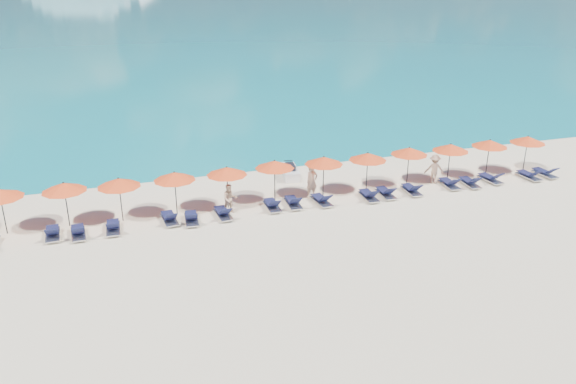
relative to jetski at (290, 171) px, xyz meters
name	(u,v)px	position (x,y,z in m)	size (l,w,h in m)	color
ground	(308,238)	(-1.87, -8.31, -0.34)	(1400.00, 1400.00, 0.00)	beige
jetski	(290,171)	(0.00, 0.00, 0.00)	(1.24, 2.46, 0.84)	white
beachgoer_a	(312,182)	(0.06, -3.57, 0.58)	(0.68, 0.44, 1.86)	tan
beachgoer_b	(230,199)	(-4.64, -4.27, 0.44)	(0.76, 0.44, 1.56)	tan
beachgoer_c	(434,169)	(7.63, -3.63, 0.52)	(1.11, 0.52, 1.72)	tan
umbrella_1	(0,194)	(-15.15, -3.36, 1.67)	(2.10, 2.10, 2.28)	black
umbrella_2	(64,187)	(-12.38, -3.37, 1.67)	(2.10, 2.10, 2.28)	black
umbrella_3	(119,182)	(-9.90, -3.54, 1.67)	(2.10, 2.10, 2.28)	black
umbrella_4	(174,176)	(-7.22, -3.48, 1.67)	(2.10, 2.10, 2.28)	black
umbrella_5	(227,171)	(-4.57, -3.52, 1.67)	(2.10, 2.10, 2.28)	black
umbrella_6	(275,164)	(-1.95, -3.27, 1.67)	(2.10, 2.10, 2.28)	black
umbrella_7	(324,161)	(0.78, -3.45, 1.67)	(2.10, 2.10, 2.28)	black
umbrella_8	(368,157)	(3.34, -3.56, 1.67)	(2.10, 2.10, 2.28)	black
umbrella_9	(409,151)	(6.04, -3.36, 1.67)	(2.10, 2.10, 2.28)	black
umbrella_10	(451,148)	(8.67, -3.50, 1.67)	(2.10, 2.10, 2.28)	black
umbrella_11	(490,143)	(11.39, -3.46, 1.67)	(2.10, 2.10, 2.28)	black
umbrella_12	(528,140)	(14.08, -3.53, 1.67)	(2.10, 2.10, 2.28)	black
lounger_3	(52,233)	(-13.08, -4.51, -0.11)	(0.69, 1.72, 0.66)	silver
lounger_4	(78,232)	(-11.95, -4.78, -0.11)	(0.73, 1.74, 0.66)	silver
lounger_5	(113,227)	(-10.40, -4.71, -0.11)	(0.67, 1.72, 0.66)	silver
lounger_6	(170,218)	(-7.72, -4.48, -0.11)	(0.74, 1.74, 0.66)	silver
lounger_7	(191,218)	(-6.70, -4.81, -0.11)	(0.76, 1.75, 0.66)	silver
lounger_8	(223,213)	(-5.08, -4.68, -0.11)	(0.72, 1.74, 0.66)	silver
lounger_9	(272,205)	(-2.45, -4.44, -0.11)	(0.66, 1.71, 0.66)	silver
lounger_10	(293,202)	(-1.30, -4.44, -0.11)	(0.73, 1.74, 0.66)	silver
lounger_11	(322,200)	(0.23, -4.60, -0.11)	(0.76, 1.75, 0.66)	silver
lounger_12	(369,195)	(2.91, -4.79, -0.11)	(0.72, 1.74, 0.66)	silver
lounger_13	(386,193)	(3.98, -4.71, -0.11)	(0.72, 1.73, 0.66)	silver
lounger_14	(412,189)	(5.56, -4.74, -0.11)	(0.75, 1.74, 0.66)	silver
lounger_15	(450,183)	(8.12, -4.56, -0.11)	(0.76, 1.75, 0.66)	silver
lounger_16	(470,182)	(9.35, -4.74, -0.11)	(0.78, 1.75, 0.66)	silver
lounger_17	(491,178)	(10.90, -4.55, -0.11)	(0.74, 1.74, 0.66)	silver
lounger_18	(529,175)	(13.42, -4.82, -0.11)	(0.66, 1.71, 0.66)	silver
lounger_19	(545,173)	(14.64, -4.75, -0.11)	(0.70, 1.73, 0.66)	silver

